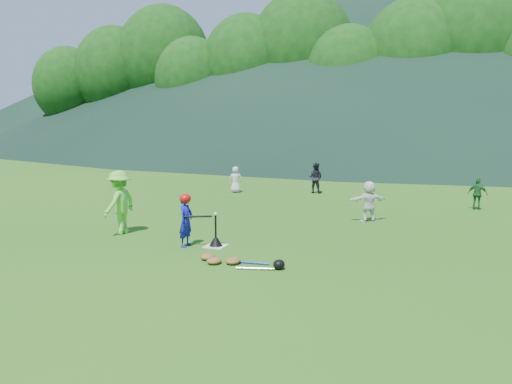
# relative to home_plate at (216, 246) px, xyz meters

# --- Properties ---
(ground) EXTENTS (120.00, 120.00, 0.00)m
(ground) POSITION_rel_home_plate_xyz_m (0.00, 0.00, -0.01)
(ground) COLOR #285A14
(ground) RESTS_ON ground
(home_plate) EXTENTS (0.45, 0.45, 0.02)m
(home_plate) POSITION_rel_home_plate_xyz_m (0.00, 0.00, 0.00)
(home_plate) COLOR silver
(home_plate) RESTS_ON ground
(baseball) EXTENTS (0.08, 0.08, 0.08)m
(baseball) POSITION_rel_home_plate_xyz_m (0.00, 0.00, 0.73)
(baseball) COLOR white
(baseball) RESTS_ON batting_tee
(batter_child) EXTENTS (0.29, 0.43, 1.16)m
(batter_child) POSITION_rel_home_plate_xyz_m (-0.62, -0.23, 0.57)
(batter_child) COLOR #161899
(batter_child) RESTS_ON ground
(adult_coach) EXTENTS (0.63, 1.04, 1.58)m
(adult_coach) POSITION_rel_home_plate_xyz_m (-2.75, 0.30, 0.78)
(adult_coach) COLOR #65D43E
(adult_coach) RESTS_ON ground
(fielder_a) EXTENTS (0.59, 0.49, 1.03)m
(fielder_a) POSITION_rel_home_plate_xyz_m (-3.00, 8.09, 0.51)
(fielder_a) COLOR silver
(fielder_a) RESTS_ON ground
(fielder_b) EXTENTS (0.62, 0.51, 1.19)m
(fielder_b) POSITION_rel_home_plate_xyz_m (-0.04, 9.09, 0.59)
(fielder_b) COLOR black
(fielder_b) RESTS_ON ground
(fielder_c) EXTENTS (0.64, 0.41, 1.01)m
(fielder_c) POSITION_rel_home_plate_xyz_m (5.67, 7.22, 0.50)
(fielder_c) COLOR #1C5F27
(fielder_c) RESTS_ON ground
(fielder_d) EXTENTS (1.06, 0.87, 1.14)m
(fielder_d) POSITION_rel_home_plate_xyz_m (2.74, 4.06, 0.56)
(fielder_d) COLOR white
(fielder_d) RESTS_ON ground
(batting_tee) EXTENTS (0.30, 0.30, 0.68)m
(batting_tee) POSITION_rel_home_plate_xyz_m (0.00, 0.00, 0.12)
(batting_tee) COLOR black
(batting_tee) RESTS_ON home_plate
(batter_gear) EXTENTS (0.72, 0.26, 0.52)m
(batter_gear) POSITION_rel_home_plate_xyz_m (-0.59, -0.23, 1.04)
(batter_gear) COLOR #B9100C
(batter_gear) RESTS_ON ground
(equipment_pile) EXTENTS (1.80, 0.61, 0.19)m
(equipment_pile) POSITION_rel_home_plate_xyz_m (0.91, -1.14, 0.06)
(equipment_pile) COLOR olive
(equipment_pile) RESTS_ON ground
(outfield_fence) EXTENTS (70.07, 0.08, 1.33)m
(outfield_fence) POSITION_rel_home_plate_xyz_m (0.00, 28.00, 0.69)
(outfield_fence) COLOR gray
(outfield_fence) RESTS_ON ground
(tree_line) EXTENTS (70.04, 11.40, 14.82)m
(tree_line) POSITION_rel_home_plate_xyz_m (0.20, 33.83, 8.20)
(tree_line) COLOR #382314
(tree_line) RESTS_ON ground
(distant_hills) EXTENTS (155.00, 140.00, 32.00)m
(distant_hills) POSITION_rel_home_plate_xyz_m (-7.63, 81.81, 14.97)
(distant_hills) COLOR black
(distant_hills) RESTS_ON ground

